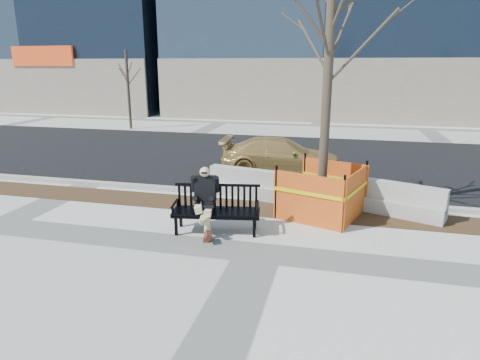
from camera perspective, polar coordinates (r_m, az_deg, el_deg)
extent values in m
plane|color=beige|center=(8.58, 2.57, -9.79)|extent=(120.00, 120.00, 0.00)
cube|color=#47301C|center=(10.95, 5.24, -4.09)|extent=(40.00, 1.20, 0.02)
cube|color=black|center=(16.88, 8.44, 2.80)|extent=(60.00, 10.40, 0.01)
cube|color=#9E9B93|center=(11.82, 5.95, -2.34)|extent=(60.00, 0.25, 0.12)
imported|color=#A98544|center=(14.77, 5.52, 1.06)|extent=(4.25, 2.00, 1.20)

